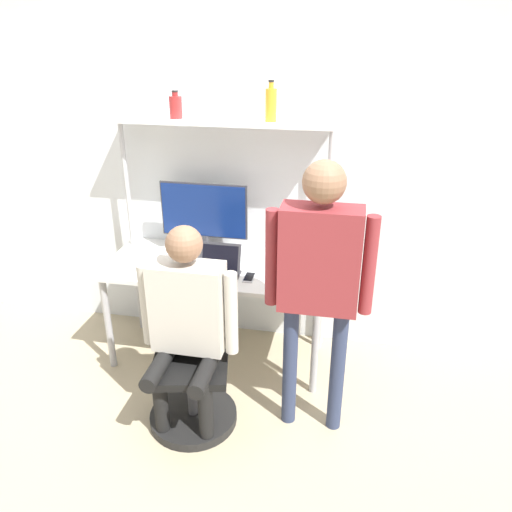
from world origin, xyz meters
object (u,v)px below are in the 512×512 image
object	(u,v)px
cell_phone	(249,277)
person_seated	(187,316)
office_chair	(192,381)
monitor	(204,214)
bottle_red	(176,107)
person_standing	(319,268)
bottle_amber	(271,104)
laptop	(219,267)

from	to	relation	value
cell_phone	person_seated	distance (m)	0.64
cell_phone	office_chair	world-z (taller)	office_chair
office_chair	monitor	bearing A→B (deg)	99.95
person_seated	bottle_red	world-z (taller)	bottle_red
office_chair	person_standing	xyz separation A→B (m)	(0.75, 0.09, 0.83)
monitor	office_chair	distance (m)	1.21
bottle_amber	monitor	bearing A→B (deg)	-175.19
monitor	cell_phone	bearing A→B (deg)	-40.23
bottle_red	bottle_amber	bearing A→B (deg)	-0.00
cell_phone	person_seated	size ratio (longest dim) A/B	0.11
person_seated	person_standing	world-z (taller)	person_standing
bottle_red	bottle_amber	xyz separation A→B (m)	(0.66, -0.00, 0.03)
cell_phone	person_standing	world-z (taller)	person_standing
cell_phone	bottle_red	xyz separation A→B (m)	(-0.59, 0.39, 1.06)
laptop	person_standing	world-z (taller)	person_standing
cell_phone	bottle_amber	distance (m)	1.16
bottle_amber	cell_phone	bearing A→B (deg)	-100.12
person_seated	bottle_red	xyz separation A→B (m)	(-0.35, 0.98, 1.04)
bottle_amber	person_seated	bearing A→B (deg)	-107.94
person_seated	office_chair	bearing A→B (deg)	100.79
office_chair	bottle_amber	distance (m)	1.87
office_chair	cell_phone	bearing A→B (deg)	64.78
person_seated	laptop	bearing A→B (deg)	86.80
bottle_amber	bottle_red	bearing A→B (deg)	180.00
laptop	bottle_amber	size ratio (longest dim) A/B	1.09
laptop	bottle_red	size ratio (longest dim) A/B	1.56
laptop	person_seated	size ratio (longest dim) A/B	0.22
cell_phone	laptop	bearing A→B (deg)	176.67
cell_phone	office_chair	xyz separation A→B (m)	(-0.26, -0.55, -0.49)
monitor	person_standing	distance (m)	1.22
bottle_red	office_chair	bearing A→B (deg)	-70.25
person_standing	office_chair	bearing A→B (deg)	-173.18
office_chair	person_standing	size ratio (longest dim) A/B	0.53
cell_phone	office_chair	bearing A→B (deg)	-115.22
office_chair	bottle_red	distance (m)	1.84
laptop	bottle_red	bearing A→B (deg)	135.01
monitor	bottle_amber	size ratio (longest dim) A/B	2.47
monitor	person_standing	world-z (taller)	person_standing
person_seated	monitor	bearing A→B (deg)	99.99
monitor	bottle_red	xyz separation A→B (m)	(-0.18, 0.04, 0.76)
laptop	monitor	bearing A→B (deg)	120.56
office_chair	person_standing	distance (m)	1.12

